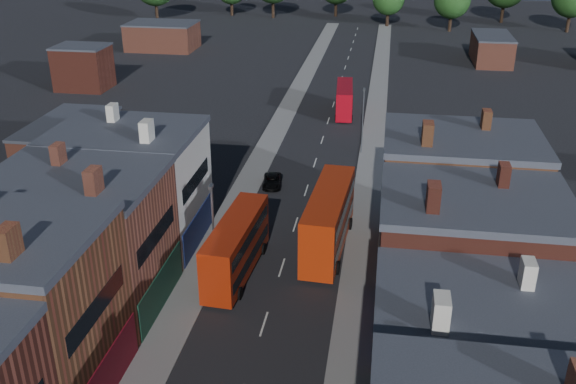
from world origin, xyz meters
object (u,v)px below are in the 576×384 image
(bus_2, at_px, (344,99))
(car_2, at_px, (272,181))
(bus_0, at_px, (236,246))
(bus_1, at_px, (329,219))
(car_3, at_px, (337,205))

(bus_2, relative_size, car_2, 2.38)
(bus_0, relative_size, bus_1, 0.88)
(bus_0, relative_size, car_3, 2.56)
(bus_0, xyz_separation_m, bus_2, (5.42, 44.87, -0.32))
(bus_0, distance_m, bus_2, 45.20)
(bus_1, bearing_deg, car_3, 92.29)
(bus_0, bearing_deg, car_3, 65.11)
(bus_2, bearing_deg, bus_1, -91.51)
(bus_1, xyz_separation_m, bus_2, (-1.58, 39.54, -0.66))
(bus_0, bearing_deg, car_2, 94.82)
(bus_1, relative_size, car_3, 2.90)
(bus_0, xyz_separation_m, bus_1, (7.00, 5.33, 0.34))
(bus_0, height_order, bus_1, bus_1)
(bus_2, height_order, car_3, bus_2)
(car_2, distance_m, car_3, 8.97)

